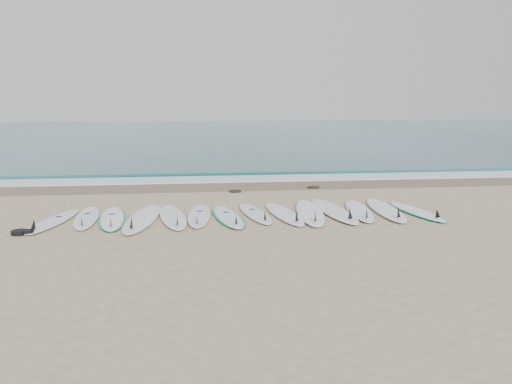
{
  "coord_description": "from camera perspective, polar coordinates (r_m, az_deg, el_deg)",
  "views": [
    {
      "loc": [
        -1.0,
        -11.05,
        2.56
      ],
      "look_at": [
        0.44,
        0.87,
        0.4
      ],
      "focal_mm": 35.0,
      "sensor_mm": 36.0,
      "label": 1
    }
  ],
  "objects": [
    {
      "name": "seaweed_near",
      "position": [
        14.44,
        -2.4,
        0.12
      ],
      "size": [
        0.37,
        0.29,
        0.07
      ],
      "primitive_type": "ellipsoid",
      "color": "black",
      "rests_on": "ground"
    },
    {
      "name": "surfboard_4",
      "position": [
        11.25,
        -9.48,
        -2.79
      ],
      "size": [
        0.92,
        2.68,
        0.34
      ],
      "rotation": [
        0.0,
        0.0,
        0.14
      ],
      "color": "white",
      "rests_on": "ground"
    },
    {
      "name": "surfboard_0",
      "position": [
        11.56,
        -22.23,
        -3.09
      ],
      "size": [
        0.9,
        2.44,
        0.31
      ],
      "rotation": [
        0.0,
        0.0,
        -0.17
      ],
      "color": "white",
      "rests_on": "ground"
    },
    {
      "name": "surfboard_9",
      "position": [
        11.56,
        6.21,
        -2.33
      ],
      "size": [
        0.93,
        2.91,
        0.37
      ],
      "rotation": [
        0.0,
        0.0,
        -0.12
      ],
      "color": "white",
      "rests_on": "ground"
    },
    {
      "name": "surfboard_8",
      "position": [
        11.42,
        3.3,
        -2.49
      ],
      "size": [
        0.82,
        2.58,
        0.32
      ],
      "rotation": [
        0.0,
        0.0,
        0.12
      ],
      "color": "white",
      "rests_on": "ground"
    },
    {
      "name": "foam_band",
      "position": [
        16.77,
        -3.38,
        1.47
      ],
      "size": [
        120.0,
        1.4,
        0.04
      ],
      "primitive_type": "cube",
      "color": "silver",
      "rests_on": "ground"
    },
    {
      "name": "surfboard_1",
      "position": [
        11.65,
        -18.82,
        -2.78
      ],
      "size": [
        0.74,
        2.44,
        0.31
      ],
      "rotation": [
        0.0,
        0.0,
        0.1
      ],
      "color": "white",
      "rests_on": "ground"
    },
    {
      "name": "wet_sand_band",
      "position": [
        15.4,
        -3.06,
        0.63
      ],
      "size": [
        120.0,
        1.8,
        0.01
      ],
      "primitive_type": "cube",
      "color": "brown",
      "rests_on": "ground"
    },
    {
      "name": "surfboard_10",
      "position": [
        11.82,
        8.97,
        -2.11
      ],
      "size": [
        0.78,
        2.94,
        0.37
      ],
      "rotation": [
        0.0,
        0.0,
        0.06
      ],
      "color": "silver",
      "rests_on": "ground"
    },
    {
      "name": "ocean",
      "position": [
        43.64,
        -5.59,
        6.79
      ],
      "size": [
        120.0,
        55.0,
        0.03
      ],
      "primitive_type": "cube",
      "color": "#215D64",
      "rests_on": "ground"
    },
    {
      "name": "surfboard_7",
      "position": [
        11.46,
        -0.06,
        -2.44
      ],
      "size": [
        0.8,
        2.38,
        0.3
      ],
      "rotation": [
        0.0,
        0.0,
        0.14
      ],
      "color": "white",
      "rests_on": "ground"
    },
    {
      "name": "surfboard_11",
      "position": [
        11.97,
        11.76,
        -2.09
      ],
      "size": [
        0.9,
        2.57,
        0.32
      ],
      "rotation": [
        0.0,
        0.0,
        -0.15
      ],
      "color": "white",
      "rests_on": "ground"
    },
    {
      "name": "surfboard_6",
      "position": [
        11.18,
        -3.2,
        -2.81
      ],
      "size": [
        0.89,
        2.46,
        0.31
      ],
      "rotation": [
        0.0,
        0.0,
        0.13
      ],
      "color": "silver",
      "rests_on": "ground"
    },
    {
      "name": "surfboard_2",
      "position": [
        11.44,
        -16.12,
        -2.9
      ],
      "size": [
        0.9,
        2.49,
        0.31
      ],
      "rotation": [
        0.0,
        0.0,
        0.13
      ],
      "color": "white",
      "rests_on": "ground"
    },
    {
      "name": "surfboard_3",
      "position": [
        11.19,
        -12.9,
        -2.95
      ],
      "size": [
        0.89,
        2.95,
        0.37
      ],
      "rotation": [
        0.0,
        0.0,
        -0.1
      ],
      "color": "white",
      "rests_on": "ground"
    },
    {
      "name": "seaweed_far",
      "position": [
        15.17,
        6.58,
        0.55
      ],
      "size": [
        0.38,
        0.3,
        0.07
      ],
      "primitive_type": "ellipsoid",
      "color": "black",
      "rests_on": "ground"
    },
    {
      "name": "surfboard_12",
      "position": [
        12.2,
        14.64,
        -1.95
      ],
      "size": [
        0.84,
        2.82,
        0.36
      ],
      "rotation": [
        0.0,
        0.0,
        -0.1
      ],
      "color": "white",
      "rests_on": "ground"
    },
    {
      "name": "ground",
      "position": [
        11.39,
        -1.67,
        -2.8
      ],
      "size": [
        120.0,
        120.0,
        0.0
      ],
      "primitive_type": "plane",
      "color": "tan"
    },
    {
      "name": "surfboard_13",
      "position": [
        12.29,
        17.92,
        -2.12
      ],
      "size": [
        0.82,
        2.36,
        0.29
      ],
      "rotation": [
        0.0,
        0.0,
        0.12
      ],
      "color": "white",
      "rests_on": "ground"
    },
    {
      "name": "surfboard_5",
      "position": [
        11.31,
        -6.54,
        -2.67
      ],
      "size": [
        0.63,
        2.46,
        0.31
      ],
      "rotation": [
        0.0,
        0.0,
        -0.05
      ],
      "color": "silver",
      "rests_on": "ground"
    },
    {
      "name": "wave_crest",
      "position": [
        18.25,
        -3.68,
        2.27
      ],
      "size": [
        120.0,
        1.0,
        0.1
      ],
      "primitive_type": "cube",
      "color": "#215D64",
      "rests_on": "ground"
    },
    {
      "name": "leash_coil",
      "position": [
        10.85,
        -25.22,
        -4.18
      ],
      "size": [
        0.46,
        0.36,
        0.11
      ],
      "color": "black",
      "rests_on": "ground"
    }
  ]
}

